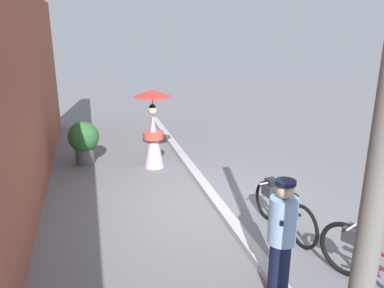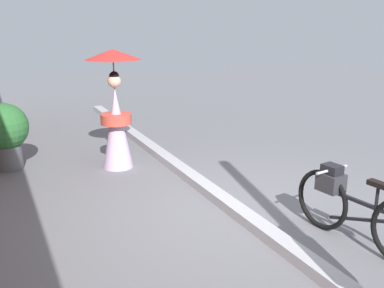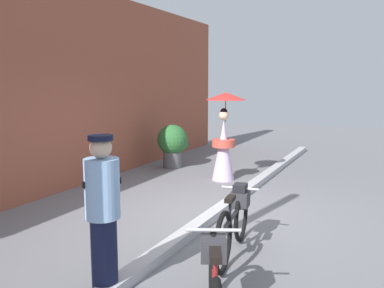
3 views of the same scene
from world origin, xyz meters
TOP-DOWN VIEW (x-y plane):
  - ground_plane at (0.00, 0.00)m, footprint 30.00×30.00m
  - building_wall at (0.00, 3.42)m, footprint 14.00×0.40m
  - sidewalk_curb at (0.00, 0.00)m, footprint 14.00×0.20m
  - bicycle_near_officer at (-1.16, -0.74)m, footprint 1.67×0.48m
  - person_officer at (-2.65, 0.08)m, footprint 0.34×0.34m
  - person_with_parasol at (2.35, 0.79)m, footprint 0.86×0.86m
  - potted_plant_by_door at (3.04, 2.40)m, footprint 0.77×0.75m

SIDE VIEW (x-z plane):
  - ground_plane at x=0.00m, z-range 0.00..0.00m
  - sidewalk_curb at x=0.00m, z-range 0.00..0.12m
  - bicycle_near_officer at x=-1.16m, z-range 0.02..0.82m
  - potted_plant_by_door at x=3.04m, z-range 0.07..1.14m
  - person_officer at x=-2.65m, z-range 0.05..1.63m
  - person_with_parasol at x=2.35m, z-range 0.03..1.91m
  - building_wall at x=0.00m, z-range 0.00..3.97m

